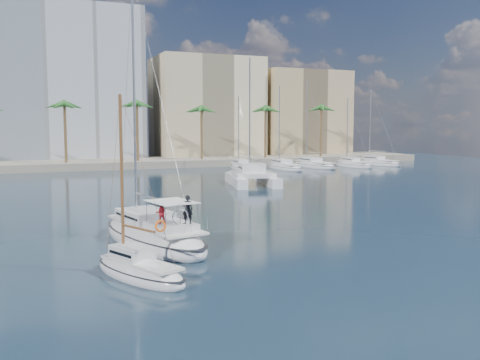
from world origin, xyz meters
name	(u,v)px	position (x,y,z in m)	size (l,w,h in m)	color
ground	(240,238)	(0.00, 0.00, 0.00)	(160.00, 160.00, 0.00)	black
quay	(100,164)	(0.00, 61.00, 0.60)	(120.00, 14.00, 1.20)	gray
building_modern	(19,86)	(-12.00, 73.00, 14.00)	(42.00, 16.00, 28.00)	white
building_beige	(206,110)	(22.00, 70.00, 10.00)	(20.00, 14.00, 20.00)	beige
building_tan_right	(301,116)	(42.00, 68.00, 9.00)	(18.00, 12.00, 18.00)	tan
palm_centre	(102,105)	(0.00, 57.00, 10.28)	(3.60, 3.60, 12.30)	brown
palm_right	(292,107)	(34.00, 57.00, 10.28)	(3.60, 3.60, 12.30)	brown
main_sloop	(153,235)	(-5.37, 0.51, 0.52)	(5.85, 11.88, 16.90)	white
small_sloop	(139,270)	(-7.64, -6.24, 0.37)	(4.27, 6.52, 8.99)	white
catamaran	(252,175)	(12.94, 27.29, 1.10)	(7.31, 11.10, 15.10)	white
seagull	(182,210)	(-1.82, 6.37, 0.98)	(1.18, 0.50, 0.22)	silver
moored_yacht_a	(242,170)	(20.00, 47.00, 0.00)	(2.72, 9.35, 11.90)	white
moored_yacht_b	(285,170)	(26.50, 45.00, 0.00)	(3.14, 10.78, 13.72)	white
moored_yacht_c	(314,167)	(33.00, 47.00, 0.00)	(3.55, 12.21, 15.54)	white
moored_yacht_d	(354,167)	(39.50, 45.00, 0.00)	(2.72, 9.35, 11.90)	white
moored_yacht_e	(378,165)	(46.00, 47.00, 0.00)	(3.14, 10.78, 13.72)	white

